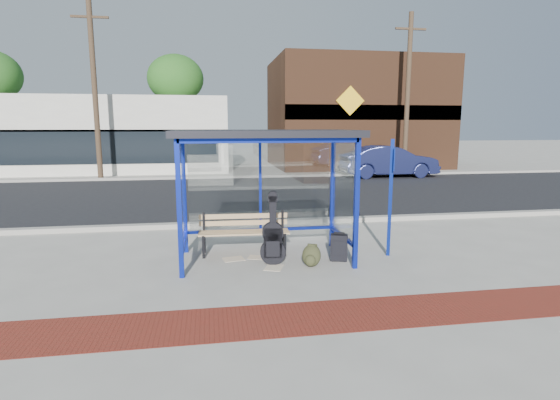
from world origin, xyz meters
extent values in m
plane|color=#B2ADA0|center=(0.00, 0.00, 0.00)|extent=(120.00, 120.00, 0.00)
cube|color=maroon|center=(0.00, -2.60, 0.01)|extent=(60.00, 1.00, 0.01)
cube|color=gray|center=(0.00, 2.90, 0.06)|extent=(60.00, 0.25, 0.12)
cube|color=black|center=(0.00, 8.00, 0.00)|extent=(60.00, 10.00, 0.00)
cube|color=gray|center=(0.00, 13.10, 0.06)|extent=(60.00, 0.25, 0.12)
cube|color=#B2ADA0|center=(0.00, 15.00, 0.00)|extent=(60.00, 4.00, 0.01)
cube|color=#0D1F97|center=(-1.50, -0.75, 1.15)|extent=(0.08, 0.08, 2.30)
cube|color=#0D1F97|center=(1.50, -0.75, 1.15)|extent=(0.08, 0.08, 2.30)
cube|color=#0D1F97|center=(-1.50, 0.75, 1.15)|extent=(0.08, 0.08, 2.30)
cube|color=#0D1F97|center=(1.50, 0.75, 1.15)|extent=(0.08, 0.08, 2.30)
cube|color=#0D1F97|center=(0.00, 0.75, 2.26)|extent=(3.00, 0.08, 0.08)
cube|color=#0D1F97|center=(0.00, -0.75, 2.26)|extent=(3.00, 0.08, 0.08)
cube|color=#0D1F97|center=(-1.50, 0.00, 2.26)|extent=(0.08, 1.50, 0.08)
cube|color=#0D1F97|center=(1.50, 0.00, 2.26)|extent=(0.08, 1.50, 0.08)
cube|color=#0D1F97|center=(0.00, 0.75, 0.40)|extent=(3.00, 0.08, 0.06)
cube|color=#0D1F97|center=(-1.50, 0.00, 0.40)|extent=(0.08, 1.50, 0.06)
cube|color=#0D1F97|center=(1.50, 0.00, 0.40)|extent=(0.08, 1.50, 0.06)
cube|color=#0D1F97|center=(0.00, 0.75, 1.35)|extent=(0.05, 0.05, 1.90)
cube|color=silver|center=(0.00, 0.75, 1.31)|extent=(2.84, 0.01, 1.82)
cube|color=silver|center=(-1.50, 0.00, 1.31)|extent=(0.02, 1.34, 1.82)
cube|color=silver|center=(1.50, 0.00, 1.31)|extent=(0.02, 1.34, 1.82)
cube|color=black|center=(0.00, 0.00, 2.36)|extent=(3.30, 1.80, 0.12)
cube|color=silver|center=(-9.00, 18.00, 2.00)|extent=(18.00, 6.00, 4.00)
cube|color=black|center=(-9.00, 15.05, 2.00)|extent=(18.00, 0.10, 0.60)
cube|color=black|center=(-9.00, 14.98, 1.40)|extent=(17.00, 0.04, 1.60)
cube|color=#59331E|center=(8.00, 18.50, 3.20)|extent=(10.00, 7.00, 6.40)
cube|color=black|center=(8.00, 15.05, 3.20)|extent=(10.00, 0.10, 0.80)
cube|color=yellow|center=(6.50, 14.95, 3.80)|extent=(1.56, 0.06, 1.56)
cylinder|color=#4C3826|center=(-3.00, 22.00, 2.50)|extent=(0.36, 0.36, 5.00)
ellipsoid|color=#1F4C15|center=(-3.00, 22.00, 5.50)|extent=(3.60, 3.60, 3.06)
cylinder|color=#4C3826|center=(12.50, 22.00, 2.50)|extent=(0.36, 0.36, 5.00)
ellipsoid|color=#1F4C15|center=(12.50, 22.00, 5.50)|extent=(3.60, 3.60, 3.06)
cylinder|color=#4C3826|center=(-6.00, 13.40, 4.00)|extent=(0.24, 0.24, 8.00)
cube|color=#4C3826|center=(-6.00, 13.40, 7.20)|extent=(1.60, 0.10, 0.10)
cylinder|color=#4C3826|center=(9.00, 13.40, 4.00)|extent=(0.24, 0.24, 8.00)
cube|color=#4C3826|center=(9.00, 13.40, 7.20)|extent=(1.60, 0.10, 0.10)
cube|color=black|center=(-1.15, 0.27, 0.22)|extent=(0.05, 0.05, 0.44)
cube|color=black|center=(-1.14, 0.66, 0.41)|extent=(0.05, 0.05, 0.83)
cube|color=black|center=(-1.14, 0.47, 0.22)|extent=(0.07, 0.40, 0.05)
cube|color=black|center=(0.41, 0.21, 0.22)|extent=(0.05, 0.05, 0.44)
cube|color=black|center=(0.42, 0.59, 0.41)|extent=(0.05, 0.05, 0.83)
cube|color=black|center=(0.42, 0.40, 0.22)|extent=(0.07, 0.40, 0.05)
cube|color=tan|center=(-0.37, 0.27, 0.44)|extent=(1.76, 0.16, 0.03)
cube|color=tan|center=(-0.37, 0.38, 0.44)|extent=(1.76, 0.16, 0.03)
cube|color=tan|center=(-0.36, 0.49, 0.44)|extent=(1.76, 0.16, 0.03)
cube|color=tan|center=(-0.36, 0.59, 0.44)|extent=(1.76, 0.16, 0.03)
cube|color=tan|center=(-0.36, 0.63, 0.59)|extent=(1.76, 0.10, 0.10)
cube|color=tan|center=(-0.36, 0.63, 0.72)|extent=(1.76, 0.10, 0.10)
cylinder|color=black|center=(0.10, -0.29, 0.23)|extent=(0.48, 0.19, 0.46)
cylinder|color=black|center=(0.10, -0.29, 0.60)|extent=(0.40, 0.18, 0.39)
cube|color=black|center=(0.10, -0.29, 0.41)|extent=(0.35, 0.17, 0.55)
cube|color=black|center=(0.10, -0.29, 0.97)|extent=(0.13, 0.13, 0.55)
cube|color=black|center=(0.10, -0.29, 1.21)|extent=(0.18, 0.13, 0.11)
cube|color=black|center=(1.35, -0.28, 0.26)|extent=(0.36, 0.28, 0.49)
cylinder|color=black|center=(1.24, -0.24, 0.02)|extent=(0.10, 0.18, 0.04)
cylinder|color=black|center=(1.46, -0.31, 0.02)|extent=(0.10, 0.18, 0.04)
cube|color=black|center=(1.35, -0.28, 0.53)|extent=(0.20, 0.09, 0.04)
cube|color=black|center=(1.32, -0.38, 0.27)|extent=(0.24, 0.09, 0.27)
ellipsoid|color=#2B2D19|center=(0.76, -0.53, 0.20)|extent=(0.41, 0.35, 0.40)
ellipsoid|color=#2B2D19|center=(0.72, -0.64, 0.15)|extent=(0.23, 0.20, 0.21)
cube|color=#2B2D19|center=(0.77, -0.51, 0.39)|extent=(0.12, 0.08, 0.03)
cube|color=navy|center=(2.40, -0.10, 1.13)|extent=(0.09, 0.09, 2.25)
cube|color=navy|center=(2.44, -0.12, 1.88)|extent=(0.13, 0.26, 0.42)
cube|color=white|center=(-0.59, 0.12, 0.00)|extent=(0.44, 0.38, 0.01)
cube|color=white|center=(0.09, -0.50, 0.00)|extent=(0.42, 0.46, 0.01)
cube|color=white|center=(-0.13, 0.15, 0.00)|extent=(0.43, 0.38, 0.01)
imported|color=#1A1F4A|center=(7.69, 12.35, 0.77)|extent=(4.66, 1.63, 1.54)
cylinder|color=#B30C0E|center=(10.50, 13.51, 0.34)|extent=(0.22, 0.22, 0.67)
sphere|color=#B30C0E|center=(10.50, 13.51, 0.71)|extent=(0.25, 0.25, 0.25)
cylinder|color=#B30C0E|center=(10.50, 13.51, 0.45)|extent=(0.37, 0.25, 0.11)
camera|label=1|loc=(-1.00, -7.87, 2.50)|focal=28.00mm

